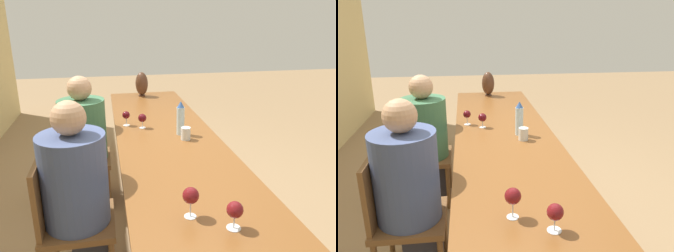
{
  "view_description": "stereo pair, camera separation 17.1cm",
  "coord_description": "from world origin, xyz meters",
  "views": [
    {
      "loc": [
        -2.52,
        0.47,
        1.65
      ],
      "look_at": [
        -0.1,
        0.0,
        0.82
      ],
      "focal_mm": 35.0,
      "sensor_mm": 36.0,
      "label": 1
    },
    {
      "loc": [
        -2.54,
        0.3,
        1.65
      ],
      "look_at": [
        -0.1,
        0.0,
        0.82
      ],
      "focal_mm": 35.0,
      "sensor_mm": 36.0,
      "label": 2
    }
  ],
  "objects": [
    {
      "name": "wine_glass_1",
      "position": [
        0.28,
        0.3,
        0.82
      ],
      "size": [
        0.07,
        0.07,
        0.13
      ],
      "color": "silver",
      "rests_on": "dining_table"
    },
    {
      "name": "person_far",
      "position": [
        0.26,
        0.67,
        0.62
      ],
      "size": [
        0.4,
        0.4,
        1.18
      ],
      "color": "#2D2D38",
      "rests_on": "ground_plane"
    },
    {
      "name": "chair_near",
      "position": [
        -0.7,
        0.75,
        0.47
      ],
      "size": [
        0.44,
        0.44,
        0.86
      ],
      "color": "brown",
      "rests_on": "ground_plane"
    },
    {
      "name": "dining_table",
      "position": [
        0.0,
        0.0,
        0.66
      ],
      "size": [
        3.12,
        0.81,
        0.72
      ],
      "color": "brown",
      "rests_on": "ground_plane"
    },
    {
      "name": "person_near",
      "position": [
        -0.7,
        0.67,
        0.64
      ],
      "size": [
        0.39,
        0.39,
        1.21
      ],
      "color": "#2D2D38",
      "rests_on": "ground_plane"
    },
    {
      "name": "water_bottle",
      "position": [
        -0.04,
        -0.12,
        0.86
      ],
      "size": [
        0.06,
        0.06,
        0.28
      ],
      "color": "silver",
      "rests_on": "dining_table"
    },
    {
      "name": "wine_glass_3",
      "position": [
        0.18,
        0.17,
        0.81
      ],
      "size": [
        0.07,
        0.07,
        0.13
      ],
      "color": "silver",
      "rests_on": "dining_table"
    },
    {
      "name": "vase",
      "position": [
        1.37,
        0.04,
        0.87
      ],
      "size": [
        0.15,
        0.15,
        0.29
      ],
      "color": "#4C2D1E",
      "rests_on": "dining_table"
    },
    {
      "name": "wine_glass_2",
      "position": [
        -1.32,
        -0.07,
        0.82
      ],
      "size": [
        0.08,
        0.08,
        0.14
      ],
      "color": "silver",
      "rests_on": "dining_table"
    },
    {
      "name": "ground_plane",
      "position": [
        0.0,
        0.0,
        0.0
      ],
      "size": [
        14.0,
        14.0,
        0.0
      ],
      "primitive_type": "plane",
      "color": "#937551"
    },
    {
      "name": "chair_far",
      "position": [
        0.26,
        0.75,
        0.47
      ],
      "size": [
        0.44,
        0.44,
        0.86
      ],
      "color": "brown",
      "rests_on": "ground_plane"
    },
    {
      "name": "wine_glass_0",
      "position": [
        -1.19,
        0.1,
        0.84
      ],
      "size": [
        0.08,
        0.08,
        0.16
      ],
      "color": "silver",
      "rests_on": "dining_table"
    },
    {
      "name": "water_tumbler",
      "position": [
        -0.16,
        -0.13,
        0.77
      ],
      "size": [
        0.08,
        0.08,
        0.1
      ],
      "color": "silver",
      "rests_on": "dining_table"
    }
  ]
}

